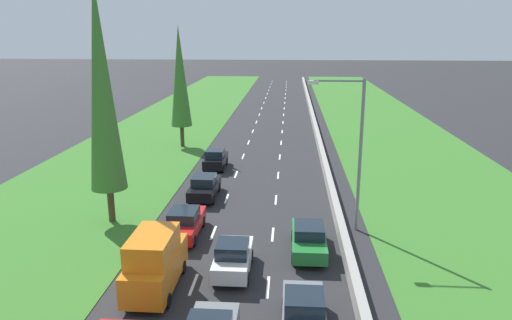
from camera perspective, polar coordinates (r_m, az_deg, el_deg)
The scene contains 15 objects.
ground_plane at distance 60.03m, azimuth 1.51°, elevation 3.99°, with size 300.00×300.00×0.00m, color #28282B.
grass_verge_left at distance 61.88m, azimuth -10.30°, elevation 4.11°, with size 14.00×140.00×0.04m, color #387528.
grass_verge_right at distance 61.11m, azimuth 15.11°, elevation 3.69°, with size 14.00×140.00×0.04m, color #387528.
median_barrier at distance 59.98m, azimuth 6.98°, elevation 4.29°, with size 0.44×120.00×0.85m, color #9E9B93.
lane_markings at distance 60.03m, azimuth 1.51°, elevation 4.00°, with size 3.64×116.00×0.01m.
orange_van_left_lane at distance 22.59m, azimuth -11.96°, elevation -11.77°, with size 1.96×4.90×2.82m.
red_sedan_left_lane_fourth at distance 28.10m, azimuth -8.54°, elevation -7.42°, with size 1.82×4.50×1.64m.
black_sedan_left_lane at distance 34.30m, azimuth -6.16°, elevation -3.16°, with size 1.82×4.50×1.64m.
grey_hatchback_right_lane at distance 19.74m, azimuth 5.72°, elevation -17.59°, with size 1.74×3.90×1.72m.
white_hatchback_centre_lane at distance 23.80m, azimuth -2.75°, elevation -11.50°, with size 1.74×3.90×1.72m.
black_hatchback_left_lane at distance 41.43m, azimuth -4.85°, elevation 0.10°, with size 1.74×3.90×1.72m.
green_sedan_right_lane at distance 25.96m, azimuth 6.31°, elevation -9.28°, with size 1.82×4.50×1.64m.
poplar_tree_second at distance 29.45m, azimuth -17.96°, elevation 8.35°, with size 2.17×2.17×14.71m.
poplar_tree_third at distance 48.95m, azimuth -9.07°, elevation 9.77°, with size 2.10×2.10×12.19m.
street_light_mast at distance 27.92m, azimuth 11.68°, elevation 1.82°, with size 3.20×0.28×9.00m.
Camera 1 is at (2.61, 1.13, 11.45)m, focal length 33.54 mm.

